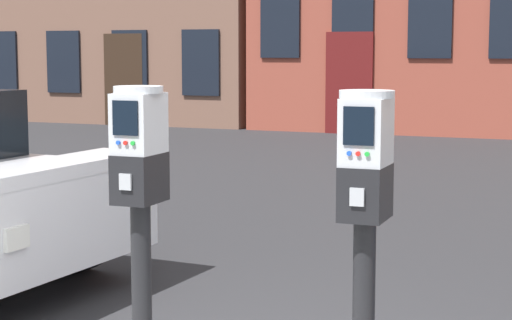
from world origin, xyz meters
TOP-DOWN VIEW (x-y plane):
  - parking_meter_near_kerb at (-0.38, -0.32)m, footprint 0.22×0.25m
  - parking_meter_twin_adjacent at (0.64, -0.32)m, footprint 0.22×0.25m

SIDE VIEW (x-z plane):
  - parking_meter_twin_adjacent at x=0.64m, z-range 0.41..1.85m
  - parking_meter_near_kerb at x=-0.38m, z-range 0.41..1.85m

